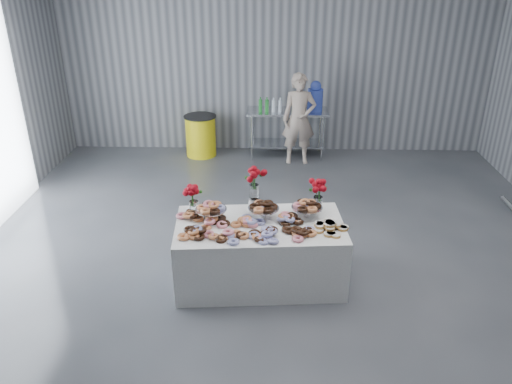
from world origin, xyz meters
TOP-DOWN VIEW (x-y plane):
  - ground at (0.00, 0.00)m, footprint 9.00×9.00m
  - room_walls at (-0.27, 0.07)m, footprint 8.04×9.04m
  - display_table at (-0.18, 0.04)m, footprint 1.97×1.15m
  - prep_table at (0.23, 4.10)m, footprint 1.50×0.60m
  - donut_mounds at (-0.18, -0.01)m, footprint 1.86×0.94m
  - cake_stand_left at (-0.74, 0.14)m, footprint 0.36×0.36m
  - cake_stand_mid at (-0.15, 0.19)m, footprint 0.36×0.36m
  - cake_stand_right at (0.35, 0.23)m, footprint 0.36×0.36m
  - danish_pile at (0.58, -0.05)m, footprint 0.48×0.48m
  - bouquet_left at (-0.95, 0.23)m, footprint 0.26×0.26m
  - bouquet_right at (0.49, 0.39)m, footprint 0.26×0.26m
  - bouquet_center at (-0.26, 0.38)m, footprint 0.26×0.26m
  - water_jug at (0.73, 4.10)m, footprint 0.28×0.28m
  - drink_bottles at (-0.09, 4.00)m, footprint 0.54×0.08m
  - person at (0.43, 3.80)m, footprint 0.61×0.41m
  - trash_barrel at (-1.41, 4.10)m, footprint 0.61×0.61m

SIDE VIEW (x-z plane):
  - ground at x=0.00m, z-range 0.00..0.00m
  - display_table at x=-0.18m, z-range 0.00..0.75m
  - trash_barrel at x=-1.41m, z-range 0.00..0.78m
  - prep_table at x=0.23m, z-range 0.17..1.07m
  - donut_mounds at x=-0.18m, z-range 0.75..0.84m
  - danish_pile at x=0.58m, z-range 0.75..0.86m
  - person at x=0.43m, z-range 0.00..1.65m
  - cake_stand_left at x=-0.74m, z-range 0.80..0.98m
  - cake_stand_mid at x=-0.15m, z-range 0.80..0.98m
  - cake_stand_right at x=0.35m, z-range 0.80..0.98m
  - drink_bottles at x=-0.09m, z-range 0.90..1.17m
  - bouquet_left at x=-0.95m, z-range 0.84..1.26m
  - bouquet_right at x=0.49m, z-range 0.84..1.26m
  - bouquet_center at x=-0.26m, z-range 0.84..1.41m
  - water_jug at x=0.73m, z-range 0.87..1.43m
  - room_walls at x=-0.27m, z-range 0.63..4.65m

